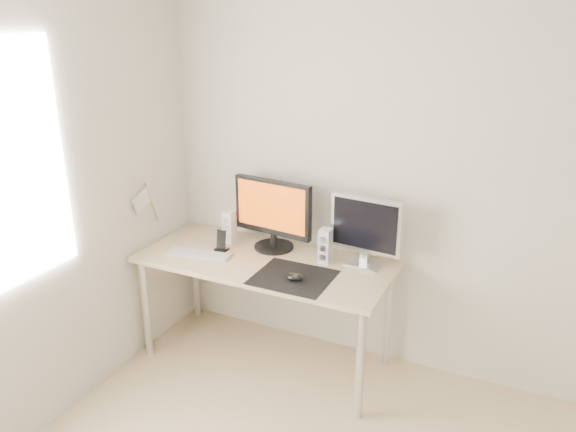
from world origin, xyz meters
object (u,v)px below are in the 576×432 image
(keyboard, at_px, (200,254))
(speaker_right, at_px, (325,246))
(second_monitor, at_px, (366,228))
(phone_dock, at_px, (221,244))
(desk, at_px, (265,271))
(speaker_left, at_px, (229,227))
(main_monitor, at_px, (273,212))
(mouse, at_px, (294,277))

(keyboard, bearing_deg, speaker_right, 17.36)
(second_monitor, relative_size, phone_dock, 3.23)
(desk, xyz_separation_m, keyboard, (-0.41, -0.12, 0.09))
(desk, relative_size, phone_dock, 11.43)
(speaker_left, relative_size, keyboard, 0.51)
(desk, height_order, second_monitor, second_monitor)
(speaker_left, bearing_deg, desk, -23.62)
(main_monitor, bearing_deg, phone_dock, -149.15)
(second_monitor, bearing_deg, phone_dock, -168.44)
(main_monitor, relative_size, second_monitor, 1.22)
(main_monitor, bearing_deg, keyboard, -141.97)
(mouse, distance_m, second_monitor, 0.53)
(mouse, relative_size, second_monitor, 0.24)
(mouse, distance_m, desk, 0.36)
(second_monitor, height_order, keyboard, second_monitor)
(speaker_right, distance_m, keyboard, 0.81)
(second_monitor, relative_size, speaker_right, 2.05)
(keyboard, bearing_deg, desk, 15.98)
(mouse, relative_size, phone_dock, 0.77)
(mouse, bearing_deg, phone_dock, 162.61)
(mouse, height_order, speaker_left, speaker_left)
(speaker_left, relative_size, speaker_right, 1.00)
(keyboard, xyz_separation_m, phone_dock, (0.09, 0.12, 0.03))
(desk, relative_size, keyboard, 3.70)
(main_monitor, xyz_separation_m, speaker_right, (0.39, -0.06, -0.14))
(mouse, bearing_deg, speaker_right, 77.41)
(speaker_left, distance_m, speaker_right, 0.70)
(main_monitor, distance_m, keyboard, 0.54)
(mouse, relative_size, main_monitor, 0.19)
(main_monitor, distance_m, speaker_left, 0.34)
(mouse, height_order, speaker_right, speaker_right)
(mouse, xyz_separation_m, speaker_right, (0.07, 0.31, 0.09))
(desk, xyz_separation_m, second_monitor, (0.59, 0.19, 0.32))
(speaker_left, distance_m, keyboard, 0.29)
(second_monitor, xyz_separation_m, speaker_right, (-0.23, -0.07, -0.13))
(main_monitor, relative_size, speaker_left, 2.51)
(mouse, relative_size, speaker_right, 0.49)
(mouse, xyz_separation_m, second_monitor, (0.30, 0.38, 0.22))
(second_monitor, distance_m, phone_dock, 0.95)
(speaker_left, bearing_deg, phone_dock, -80.99)
(phone_dock, bearing_deg, keyboard, -125.96)
(mouse, bearing_deg, keyboard, 174.52)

